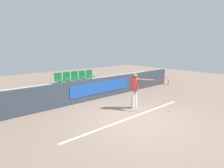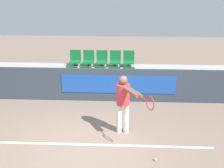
{
  "view_description": "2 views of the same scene",
  "coord_description": "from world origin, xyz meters",
  "px_view_note": "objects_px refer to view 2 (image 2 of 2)",
  "views": [
    {
      "loc": [
        -4.71,
        -4.1,
        2.61
      ],
      "look_at": [
        0.17,
        1.6,
        1.05
      ],
      "focal_mm": 28.0,
      "sensor_mm": 36.0,
      "label": 1
    },
    {
      "loc": [
        0.94,
        -6.42,
        3.8
      ],
      "look_at": [
        0.53,
        1.54,
        1.09
      ],
      "focal_mm": 50.0,
      "sensor_mm": 36.0,
      "label": 2
    }
  ],
  "objects_px": {
    "stadium_chair_5": "(75,59)",
    "tennis_ball": "(155,159)",
    "stadium_chair_4": "(128,77)",
    "stadium_chair_6": "(88,59)",
    "stadium_chair_8": "(115,59)",
    "stadium_chair_9": "(129,60)",
    "tennis_player": "(124,99)",
    "stadium_chair_3": "(114,77)",
    "stadium_chair_1": "(86,76)",
    "stadium_chair_7": "(102,59)",
    "stadium_chair_2": "(100,76)",
    "stadium_chair_0": "(72,76)"
  },
  "relations": [
    {
      "from": "stadium_chair_5",
      "to": "tennis_ball",
      "type": "distance_m",
      "value": 5.69
    },
    {
      "from": "stadium_chair_4",
      "to": "stadium_chair_6",
      "type": "relative_size",
      "value": 1.0
    },
    {
      "from": "stadium_chair_4",
      "to": "stadium_chair_8",
      "type": "xyz_separation_m",
      "value": [
        -0.49,
        0.86,
        0.38
      ]
    },
    {
      "from": "stadium_chair_8",
      "to": "stadium_chair_9",
      "type": "height_order",
      "value": "same"
    },
    {
      "from": "tennis_player",
      "to": "tennis_ball",
      "type": "height_order",
      "value": "tennis_player"
    },
    {
      "from": "stadium_chair_6",
      "to": "stadium_chair_3",
      "type": "bearing_deg",
      "value": -41.36
    },
    {
      "from": "stadium_chair_5",
      "to": "stadium_chair_1",
      "type": "bearing_deg",
      "value": -60.4
    },
    {
      "from": "stadium_chair_3",
      "to": "tennis_ball",
      "type": "relative_size",
      "value": 8.51
    },
    {
      "from": "stadium_chair_3",
      "to": "stadium_chair_4",
      "type": "bearing_deg",
      "value": 0.0
    },
    {
      "from": "stadium_chair_1",
      "to": "stadium_chair_5",
      "type": "height_order",
      "value": "stadium_chair_5"
    },
    {
      "from": "stadium_chair_7",
      "to": "stadium_chair_8",
      "type": "bearing_deg",
      "value": 0.0
    },
    {
      "from": "stadium_chair_5",
      "to": "stadium_chair_3",
      "type": "bearing_deg",
      "value": -30.41
    },
    {
      "from": "stadium_chair_2",
      "to": "tennis_player",
      "type": "height_order",
      "value": "tennis_player"
    },
    {
      "from": "stadium_chair_2",
      "to": "stadium_chair_5",
      "type": "height_order",
      "value": "stadium_chair_5"
    },
    {
      "from": "stadium_chair_0",
      "to": "stadium_chair_8",
      "type": "height_order",
      "value": "stadium_chair_8"
    },
    {
      "from": "stadium_chair_1",
      "to": "stadium_chair_3",
      "type": "bearing_deg",
      "value": 0.0
    },
    {
      "from": "stadium_chair_2",
      "to": "stadium_chair_5",
      "type": "relative_size",
      "value": 1.0
    },
    {
      "from": "stadium_chair_1",
      "to": "stadium_chair_3",
      "type": "xyz_separation_m",
      "value": [
        0.98,
        0.0,
        0.0
      ]
    },
    {
      "from": "stadium_chair_6",
      "to": "stadium_chair_9",
      "type": "bearing_deg",
      "value": 0.0
    },
    {
      "from": "stadium_chair_1",
      "to": "stadium_chair_3",
      "type": "distance_m",
      "value": 0.98
    },
    {
      "from": "stadium_chair_7",
      "to": "tennis_ball",
      "type": "bearing_deg",
      "value": -72.35
    },
    {
      "from": "stadium_chair_1",
      "to": "stadium_chair_6",
      "type": "distance_m",
      "value": 0.94
    },
    {
      "from": "stadium_chair_0",
      "to": "stadium_chair_8",
      "type": "xyz_separation_m",
      "value": [
        1.46,
        0.86,
        0.38
      ]
    },
    {
      "from": "stadium_chair_4",
      "to": "stadium_chair_6",
      "type": "xyz_separation_m",
      "value": [
        -1.46,
        0.86,
        0.38
      ]
    },
    {
      "from": "tennis_player",
      "to": "stadium_chair_9",
      "type": "bearing_deg",
      "value": 59.86
    },
    {
      "from": "stadium_chair_5",
      "to": "stadium_chair_9",
      "type": "relative_size",
      "value": 1.0
    },
    {
      "from": "stadium_chair_9",
      "to": "tennis_ball",
      "type": "distance_m",
      "value": 5.12
    },
    {
      "from": "stadium_chair_7",
      "to": "stadium_chair_9",
      "type": "distance_m",
      "value": 0.98
    },
    {
      "from": "stadium_chair_4",
      "to": "stadium_chair_5",
      "type": "bearing_deg",
      "value": 156.24
    },
    {
      "from": "stadium_chair_1",
      "to": "stadium_chair_7",
      "type": "relative_size",
      "value": 1.0
    },
    {
      "from": "stadium_chair_2",
      "to": "stadium_chair_4",
      "type": "distance_m",
      "value": 0.98
    },
    {
      "from": "stadium_chair_5",
      "to": "stadium_chair_7",
      "type": "height_order",
      "value": "same"
    },
    {
      "from": "stadium_chair_8",
      "to": "stadium_chair_9",
      "type": "xyz_separation_m",
      "value": [
        0.49,
        0.0,
        0.0
      ]
    },
    {
      "from": "stadium_chair_0",
      "to": "stadium_chair_4",
      "type": "xyz_separation_m",
      "value": [
        1.95,
        0.0,
        0.0
      ]
    },
    {
      "from": "stadium_chair_5",
      "to": "tennis_player",
      "type": "distance_m",
      "value": 4.17
    },
    {
      "from": "stadium_chair_1",
      "to": "tennis_ball",
      "type": "height_order",
      "value": "stadium_chair_1"
    },
    {
      "from": "stadium_chair_2",
      "to": "stadium_chair_8",
      "type": "distance_m",
      "value": 1.06
    },
    {
      "from": "stadium_chair_2",
      "to": "stadium_chair_8",
      "type": "bearing_deg",
      "value": 60.4
    },
    {
      "from": "stadium_chair_2",
      "to": "stadium_chair_5",
      "type": "bearing_deg",
      "value": 138.64
    },
    {
      "from": "stadium_chair_1",
      "to": "stadium_chair_7",
      "type": "height_order",
      "value": "stadium_chair_7"
    },
    {
      "from": "stadium_chair_6",
      "to": "tennis_player",
      "type": "bearing_deg",
      "value": -69.97
    },
    {
      "from": "stadium_chair_3",
      "to": "stadium_chair_5",
      "type": "xyz_separation_m",
      "value": [
        -1.46,
        0.86,
        0.38
      ]
    },
    {
      "from": "stadium_chair_3",
      "to": "stadium_chair_6",
      "type": "xyz_separation_m",
      "value": [
        -0.98,
        0.86,
        0.38
      ]
    },
    {
      "from": "stadium_chair_7",
      "to": "stadium_chair_8",
      "type": "relative_size",
      "value": 1.0
    },
    {
      "from": "stadium_chair_0",
      "to": "stadium_chair_1",
      "type": "height_order",
      "value": "same"
    },
    {
      "from": "stadium_chair_0",
      "to": "stadium_chair_6",
      "type": "relative_size",
      "value": 1.0
    },
    {
      "from": "stadium_chair_3",
      "to": "stadium_chair_9",
      "type": "relative_size",
      "value": 1.0
    },
    {
      "from": "stadium_chair_2",
      "to": "stadium_chair_9",
      "type": "bearing_deg",
      "value": 41.36
    },
    {
      "from": "stadium_chair_1",
      "to": "stadium_chair_8",
      "type": "bearing_deg",
      "value": 41.36
    },
    {
      "from": "stadium_chair_0",
      "to": "tennis_player",
      "type": "distance_m",
      "value": 3.44
    }
  ]
}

